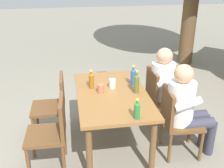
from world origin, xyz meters
TOP-DOWN VIEW (x-y plane):
  - ground_plane at (0.00, 0.00)m, footprint 24.00×24.00m
  - dining_table at (0.00, 0.00)m, footprint 1.42×0.86m
  - chair_far_right at (0.31, 0.73)m, footprint 0.47×0.47m
  - chair_far_left at (-0.32, 0.73)m, footprint 0.45×0.45m
  - chair_near_right at (0.32, -0.73)m, footprint 0.45×0.45m
  - chair_near_left at (-0.32, -0.73)m, footprint 0.44×0.44m
  - person_in_white_shirt at (0.32, 0.84)m, footprint 0.47×0.61m
  - person_in_plaid_shirt at (-0.32, 0.84)m, footprint 0.47×0.61m
  - bottle_green at (0.63, 0.15)m, footprint 0.06×0.06m
  - bottle_blue at (-0.19, 0.31)m, footprint 0.06×0.06m
  - bottle_olive at (0.04, 0.29)m, footprint 0.06×0.06m
  - bottle_amber at (-0.18, -0.23)m, footprint 0.06×0.06m
  - cup_terracotta at (-0.03, -0.14)m, footprint 0.08×0.08m
  - cup_white at (-0.15, 0.03)m, footprint 0.08×0.08m
  - backpack_by_near_side at (-1.34, 0.04)m, footprint 0.29×0.22m

SIDE VIEW (x-z plane):
  - ground_plane at x=0.00m, z-range 0.00..0.00m
  - backpack_by_near_side at x=-1.34m, z-range -0.01..0.43m
  - chair_far_right at x=0.31m, z-range 0.05..0.92m
  - chair_far_left at x=-0.32m, z-range 0.05..0.92m
  - chair_near_right at x=0.32m, z-range 0.05..0.92m
  - chair_near_left at x=-0.32m, z-range 0.05..0.92m
  - dining_table at x=0.00m, z-range 0.27..1.01m
  - person_in_white_shirt at x=0.32m, z-range 0.07..1.25m
  - person_in_plaid_shirt at x=-0.32m, z-range 0.07..1.25m
  - cup_terracotta at x=-0.03m, z-range 0.74..0.85m
  - cup_white at x=-0.15m, z-range 0.74..0.86m
  - bottle_green at x=0.63m, z-range 0.72..0.95m
  - bottle_amber at x=-0.18m, z-range 0.72..0.97m
  - bottle_blue at x=-0.19m, z-range 0.72..0.99m
  - bottle_olive at x=0.04m, z-range 0.72..1.01m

